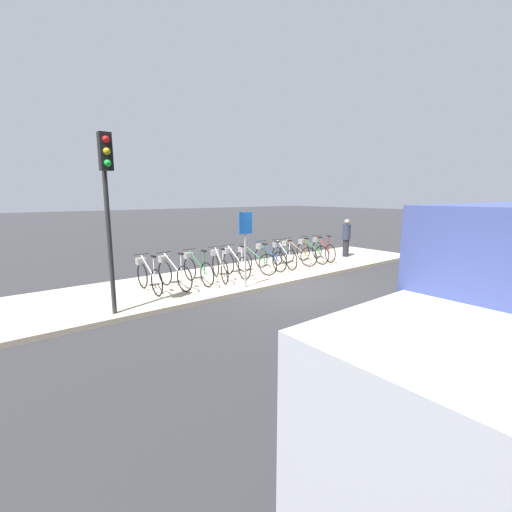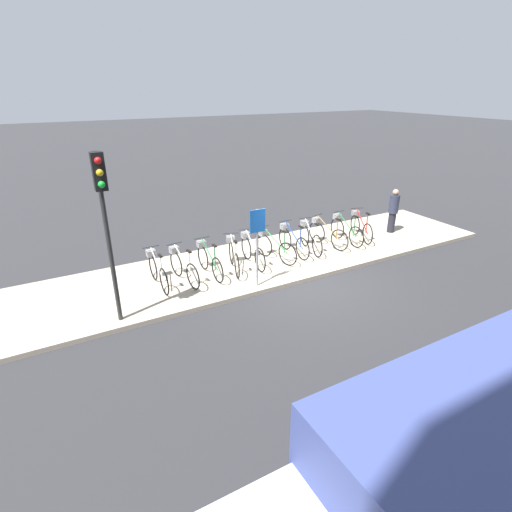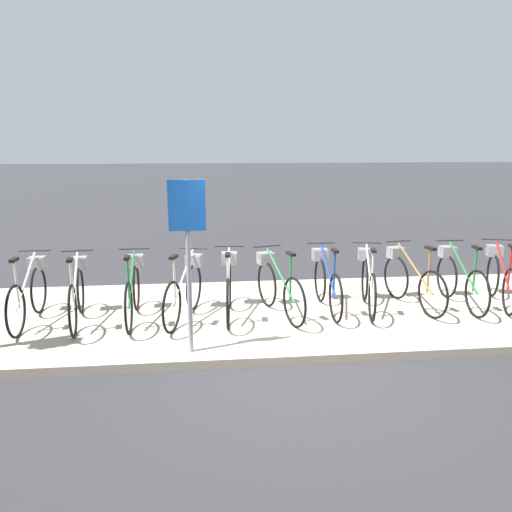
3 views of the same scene
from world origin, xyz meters
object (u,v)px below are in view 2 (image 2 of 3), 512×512
Objects in this scene: parked_bicycle_3 at (233,255)px; parked_bicycle_8 at (326,233)px; parked_bicycle_1 at (183,266)px; sign_post at (257,235)px; parked_bicycle_2 at (209,259)px; parked_bicycle_4 at (252,250)px; parked_bicycle_6 at (292,240)px; parked_bicycle_9 at (345,229)px; parked_bicycle_5 at (273,246)px; parked_bicycle_7 at (310,237)px; pedestrian at (393,210)px; parked_bicycle_10 at (360,226)px; traffic_light at (104,206)px; parked_bicycle_0 at (157,270)px.

parked_bicycle_3 is 3.54m from parked_bicycle_8.
sign_post reaches higher than parked_bicycle_1.
parked_bicycle_4 is at bearing 1.49° from parked_bicycle_2.
parked_bicycle_6 is 2.16m from parked_bicycle_9.
parked_bicycle_7 is (1.44, 0.10, 0.00)m from parked_bicycle_5.
pedestrian is at bearing 0.92° from parked_bicycle_3.
traffic_light is at bearing -170.23° from parked_bicycle_10.
parked_bicycle_4 is 2.18m from parked_bicycle_7.
parked_bicycle_2 is 1.00× the size of parked_bicycle_4.
parked_bicycle_6 is at bearing 179.48° from parked_bicycle_9.
parked_bicycle_2 is 3.81m from traffic_light.
parked_bicycle_5 is at bearing -169.58° from parked_bicycle_6.
parked_bicycle_6 is 1.08× the size of pedestrian.
parked_bicycle_1 is 1.01× the size of parked_bicycle_7.
parked_bicycle_9 is at bearing 2.44° from parked_bicycle_5.
parked_bicycle_6 is 4.34m from pedestrian.
parked_bicycle_2 is 1.00× the size of parked_bicycle_6.
traffic_light reaches higher than parked_bicycle_6.
parked_bicycle_7 is 1.02× the size of parked_bicycle_10.
pedestrian is (8.73, 0.03, 0.38)m from parked_bicycle_0.
parked_bicycle_3 is 1.61m from sign_post.
sign_post reaches higher than parked_bicycle_7.
parked_bicycle_9 is 8.29m from traffic_light.
parked_bicycle_3 is at bearing -177.89° from parked_bicycle_9.
parked_bicycle_10 is (5.03, 0.17, 0.00)m from parked_bicycle_3.
sign_post is at bearing -134.89° from parked_bicycle_5.
parked_bicycle_10 is at bearing 1.28° from parked_bicycle_2.
parked_bicycle_4 is 1.04× the size of parked_bicycle_10.
traffic_light is (-5.68, -1.48, 2.29)m from parked_bicycle_6.
parked_bicycle_1 and parked_bicycle_7 have the same top height.
parked_bicycle_10 is at bearing 1.97° from parked_bicycle_3.
parked_bicycle_1 is 0.99× the size of parked_bicycle_6.
parked_bicycle_10 is at bearing 2.19° from parked_bicycle_5.
parked_bicycle_1 is 5.89m from parked_bicycle_9.
parked_bicycle_3 is 2.83m from parked_bicycle_7.
parked_bicycle_8 is 2.98m from pedestrian.
parked_bicycle_5 is (1.38, 0.03, 0.00)m from parked_bicycle_3.
parked_bicycle_0 is 2.95m from traffic_light.
parked_bicycle_10 is (7.27, 0.10, 0.00)m from parked_bicycle_0.
sign_post is (-2.72, -1.38, 1.00)m from parked_bicycle_7.
parked_bicycle_4 is 1.01× the size of parked_bicycle_8.
parked_bicycle_6 is 6.29m from traffic_light.
parked_bicycle_6 is at bearing 3.71° from parked_bicycle_4.
parked_bicycle_0 is at bearing 150.47° from sign_post.
parked_bicycle_0 and parked_bicycle_9 have the same top height.
parked_bicycle_9 is 0.81× the size of sign_post.
parked_bicycle_4 is at bearing 2.20° from parked_bicycle_1.
parked_bicycle_10 is at bearing -0.78° from parked_bicycle_8.
parked_bicycle_7 is 0.72m from parked_bicycle_8.
pedestrian reaches higher than parked_bicycle_6.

